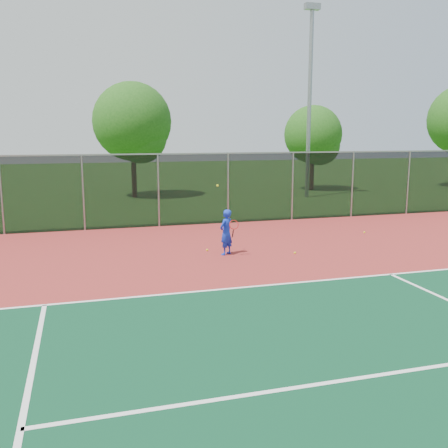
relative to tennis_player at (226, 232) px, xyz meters
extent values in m
plane|color=#265618|center=(1.70, -6.48, -0.75)|extent=(120.00, 120.00, 0.00)
cube|color=maroon|center=(1.70, -4.48, -0.74)|extent=(30.00, 20.00, 0.02)
cube|color=white|center=(3.70, -3.48, -0.72)|extent=(22.00, 0.10, 0.00)
cube|color=black|center=(1.70, 5.52, 0.77)|extent=(30.00, 0.04, 3.00)
cube|color=gray|center=(1.70, 5.52, 2.27)|extent=(30.00, 0.06, 0.06)
imported|color=#1430C2|center=(0.00, 0.00, 0.00)|extent=(0.63, 0.61, 1.46)
cylinder|color=black|center=(0.15, -0.25, -0.01)|extent=(0.03, 0.15, 0.27)
torus|color=#A51414|center=(0.15, -0.35, 0.29)|extent=(0.30, 0.13, 0.29)
sphere|color=yellow|center=(-0.25, 0.10, 1.48)|extent=(0.07, 0.07, 0.07)
sphere|color=yellow|center=(2.16, -0.53, -0.70)|extent=(0.07, 0.07, 0.07)
sphere|color=yellow|center=(-0.47, 0.63, -0.70)|extent=(0.07, 0.07, 0.07)
sphere|color=yellow|center=(6.16, 1.84, -0.70)|extent=(0.07, 0.07, 0.07)
cylinder|color=gray|center=(8.86, 12.73, 4.65)|extent=(0.24, 0.24, 10.81)
cube|color=gray|center=(8.86, 12.73, 10.23)|extent=(0.90, 0.40, 0.35)
cylinder|color=#361E13|center=(-1.22, 15.79, 0.57)|extent=(0.30, 0.30, 2.64)
sphere|color=#1D4C14|center=(-1.22, 15.79, 3.79)|extent=(4.69, 4.69, 4.69)
sphere|color=#1D4C14|center=(-0.82, 15.49, 2.91)|extent=(3.23, 3.23, 3.23)
cylinder|color=#361E13|center=(10.92, 16.31, 0.34)|extent=(0.30, 0.30, 2.19)
sphere|color=#1D4C14|center=(10.92, 16.31, 3.03)|extent=(3.90, 3.90, 3.90)
sphere|color=#1D4C14|center=(11.32, 16.01, 2.29)|extent=(2.68, 2.68, 2.68)
camera|label=1|loc=(-4.38, -14.93, 3.10)|focal=40.00mm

